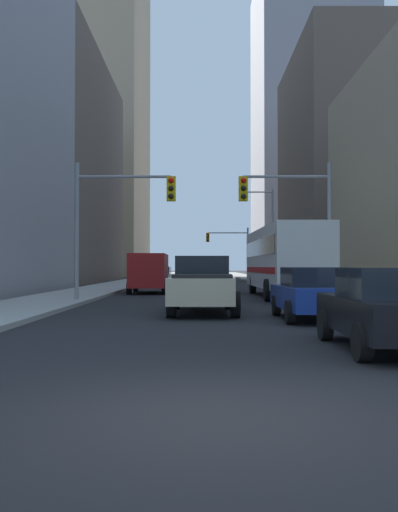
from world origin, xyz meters
The scene contains 18 objects.
ground_plane centered at (0.00, 0.00, 0.00)m, with size 400.00×400.00×0.00m, color black.
sidewalk_left centered at (-6.60, 50.00, 0.07)m, with size 3.56×160.00×0.15m, color #9E9E99.
sidewalk_right centered at (6.60, 50.00, 0.07)m, with size 3.56×160.00×0.15m, color #9E9E99.
city_bus centered at (4.03, 22.43, 1.93)m, with size 2.75×11.55×3.40m.
pickup_truck_beige centered at (-0.06, 13.11, 0.93)m, with size 2.20×5.46×1.90m.
cargo_van_red centered at (-3.08, 27.14, 1.29)m, with size 2.16×5.24×2.26m.
sedan_black centered at (3.31, 4.64, 0.77)m, with size 1.95×4.21×1.52m.
sedan_blue centered at (3.10, 10.59, 0.77)m, with size 1.95×4.25×1.52m.
sedan_navy centered at (0.13, 31.97, 0.77)m, with size 1.95×4.21×1.52m.
sedan_white centered at (-3.16, 37.46, 0.77)m, with size 1.95×4.25×1.52m.
traffic_signal_near_left centered at (-3.56, 18.47, 4.07)m, with size 4.32×0.44×6.00m.
traffic_signal_near_right centered at (3.72, 18.47, 4.05)m, with size 3.99×0.44×6.00m.
traffic_signal_far_right centered at (3.30, 59.42, 4.09)m, with size 4.88×0.44×6.00m.
street_lamp_right centered at (5.11, 38.05, 4.55)m, with size 2.53×0.32×7.50m.
building_left_mid_office centered at (-19.64, 50.28, 11.13)m, with size 19.83×29.63×22.27m, color #66564C.
building_left_far_tower centered at (-19.72, 88.59, 27.46)m, with size 20.44×26.96×54.93m, color tan.
building_right_mid_block centered at (18.91, 51.75, 11.58)m, with size 19.20×21.65×23.17m, color #66564C.
building_right_far_highrise centered at (17.93, 86.51, 24.50)m, with size 17.40×21.63×49.00m, color #93939E.
Camera 1 is at (-0.19, -5.86, 1.55)m, focal length 39.96 mm.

